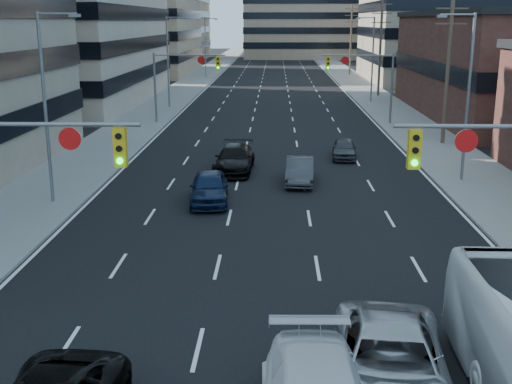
{
  "coord_description": "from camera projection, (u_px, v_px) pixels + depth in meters",
  "views": [
    {
      "loc": [
        0.25,
        -9.57,
        8.59
      ],
      "look_at": [
        -0.48,
        14.31,
        2.2
      ],
      "focal_mm": 45.0,
      "sensor_mm": 36.0,
      "label": 1
    }
  ],
  "objects": [
    {
      "name": "sedan_blue",
      "position": [
        209.0,
        187.0,
        31.11
      ],
      "size": [
        2.14,
        4.62,
        1.53
      ],
      "primitive_type": "imported",
      "rotation": [
        0.0,
        0.0,
        0.07
      ],
      "color": "#0D1A35",
      "rests_on": "ground"
    },
    {
      "name": "signal_far_right",
      "position": [
        365.0,
        74.0,
        53.57
      ],
      "size": [
        6.09,
        0.33,
        6.0
      ],
      "color": "slate",
      "rests_on": "ground"
    },
    {
      "name": "sidewalk_right",
      "position": [
        329.0,
        62.0,
        136.63
      ],
      "size": [
        5.0,
        300.0,
        0.15
      ],
      "primitive_type": "cube",
      "color": "slate",
      "rests_on": "ground"
    },
    {
      "name": "streetlight_left_near",
      "position": [
        48.0,
        99.0,
        29.77
      ],
      "size": [
        2.03,
        0.22,
        9.0
      ],
      "color": "slate",
      "rests_on": "ground"
    },
    {
      "name": "office_left_far",
      "position": [
        131.0,
        24.0,
        106.66
      ],
      "size": [
        20.0,
        30.0,
        16.0
      ],
      "primitive_type": "cube",
      "color": "gray",
      "rests_on": "ground"
    },
    {
      "name": "streetlight_left_far",
      "position": [
        206.0,
        45.0,
        97.36
      ],
      "size": [
        2.03,
        0.22,
        9.0
      ],
      "color": "slate",
      "rests_on": "ground"
    },
    {
      "name": "sidewalk_left",
      "position": [
        221.0,
        62.0,
        137.3
      ],
      "size": [
        5.0,
        300.0,
        0.15
      ],
      "primitive_type": "cube",
      "color": "slate",
      "rests_on": "ground"
    },
    {
      "name": "streetlight_left_mid",
      "position": [
        169.0,
        58.0,
        63.57
      ],
      "size": [
        2.03,
        0.22,
        9.0
      ],
      "color": "slate",
      "rests_on": "ground"
    },
    {
      "name": "utility_pole_block",
      "position": [
        448.0,
        63.0,
        44.37
      ],
      "size": [
        2.2,
        0.28,
        11.0
      ],
      "color": "#4C3D2D",
      "rests_on": "ground"
    },
    {
      "name": "streetlight_right_far",
      "position": [
        371.0,
        55.0,
        67.79
      ],
      "size": [
        2.03,
        0.22,
        9.0
      ],
      "color": "slate",
      "rests_on": "ground"
    },
    {
      "name": "bg_block_right",
      "position": [
        427.0,
        33.0,
        134.49
      ],
      "size": [
        22.0,
        22.0,
        12.0
      ],
      "primitive_type": "cube",
      "color": "gray",
      "rests_on": "ground"
    },
    {
      "name": "utility_pole_midblock",
      "position": [
        380.0,
        46.0,
        73.34
      ],
      "size": [
        2.2,
        0.28,
        11.0
      ],
      "color": "#4C3D2D",
      "rests_on": "ground"
    },
    {
      "name": "silver_suv",
      "position": [
        390.0,
        364.0,
        15.0
      ],
      "size": [
        3.33,
        6.15,
        1.64
      ],
      "primitive_type": "imported",
      "rotation": [
        0.0,
        0.0,
        -0.11
      ],
      "color": "#AEAEB3",
      "rests_on": "ground"
    },
    {
      "name": "signal_near_left",
      "position": [
        5.0,
        175.0,
        18.29
      ],
      "size": [
        6.59,
        0.33,
        6.0
      ],
      "color": "slate",
      "rests_on": "ground"
    },
    {
      "name": "office_right_far",
      "position": [
        445.0,
        32.0,
        93.89
      ],
      "size": [
        22.0,
        28.0,
        14.0
      ],
      "primitive_type": "cube",
      "color": "gray",
      "rests_on": "ground"
    },
    {
      "name": "bg_block_left",
      "position": [
        151.0,
        14.0,
        144.88
      ],
      "size": [
        24.0,
        24.0,
        20.0
      ],
      "primitive_type": "cube",
      "color": "#ADA089",
      "rests_on": "ground"
    },
    {
      "name": "road_surface",
      "position": [
        275.0,
        62.0,
        136.98
      ],
      "size": [
        18.0,
        300.0,
        0.02
      ],
      "primitive_type": "cube",
      "color": "black",
      "rests_on": "ground"
    },
    {
      "name": "streetlight_right_near",
      "position": [
        466.0,
        90.0,
        33.99
      ],
      "size": [
        2.03,
        0.22,
        9.0
      ],
      "color": "slate",
      "rests_on": "ground"
    },
    {
      "name": "sedan_black_far",
      "position": [
        234.0,
        159.0,
        37.49
      ],
      "size": [
        2.35,
        5.34,
        1.53
      ],
      "primitive_type": "imported",
      "rotation": [
        0.0,
        0.0,
        -0.04
      ],
      "color": "black",
      "rests_on": "ground"
    },
    {
      "name": "signal_far_left",
      "position": [
        182.0,
        73.0,
        54.02
      ],
      "size": [
        6.09,
        0.33,
        6.0
      ],
      "color": "slate",
      "rests_on": "ground"
    },
    {
      "name": "sedan_grey_center",
      "position": [
        300.0,
        171.0,
        34.86
      ],
      "size": [
        1.71,
        4.3,
        1.39
      ],
      "primitive_type": "imported",
      "rotation": [
        0.0,
        0.0,
        -0.06
      ],
      "color": "#363639",
      "rests_on": "ground"
    },
    {
      "name": "utility_pole_distant",
      "position": [
        351.0,
        39.0,
        102.3
      ],
      "size": [
        2.2,
        0.28,
        11.0
      ],
      "color": "#4C3D2D",
      "rests_on": "ground"
    },
    {
      "name": "sedan_grey_right",
      "position": [
        344.0,
        149.0,
        41.15
      ],
      "size": [
        1.81,
        3.87,
        1.28
      ],
      "primitive_type": "imported",
      "rotation": [
        0.0,
        0.0,
        -0.08
      ],
      "color": "#39393C",
      "rests_on": "ground"
    }
  ]
}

